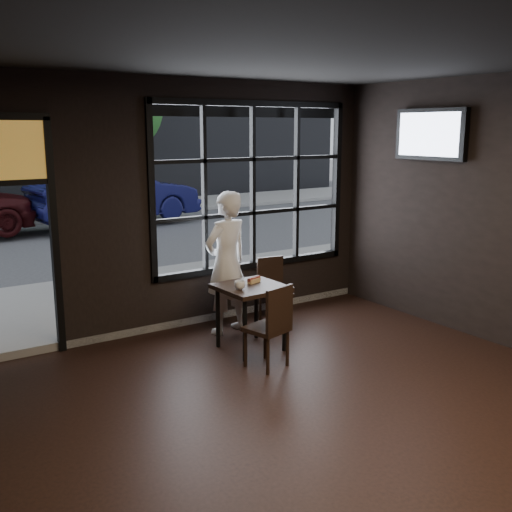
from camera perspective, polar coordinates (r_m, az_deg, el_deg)
floor at (r=5.36m, az=9.82°, el=-16.98°), size 6.00×7.00×0.02m
ceiling at (r=4.73m, az=11.29°, el=19.56°), size 6.00×7.00×0.02m
window_frame at (r=8.23m, az=-0.32°, el=6.66°), size 3.06×0.12×2.28m
cafe_table at (r=7.10m, az=-0.49°, el=-5.85°), size 0.76×0.76×0.79m
chair_near at (r=6.57m, az=1.01°, el=-6.66°), size 0.49×0.49×0.94m
chair_window at (r=8.04m, az=1.87°, el=-3.37°), size 0.44×0.44×0.88m
man at (r=7.56m, az=-2.82°, el=-0.66°), size 0.74×0.57×1.82m
hotdog at (r=7.10m, az=-0.20°, el=-2.32°), size 0.22×0.14×0.06m
cup at (r=6.81m, az=-1.55°, el=-2.78°), size 0.15×0.15×0.10m
tv at (r=8.17m, az=16.30°, el=11.06°), size 0.13×1.12×0.66m
navy_car at (r=16.45m, az=-13.24°, el=5.67°), size 4.61×2.03×1.47m
tree_right at (r=19.13m, az=-12.88°, el=13.50°), size 2.62×2.62×4.48m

